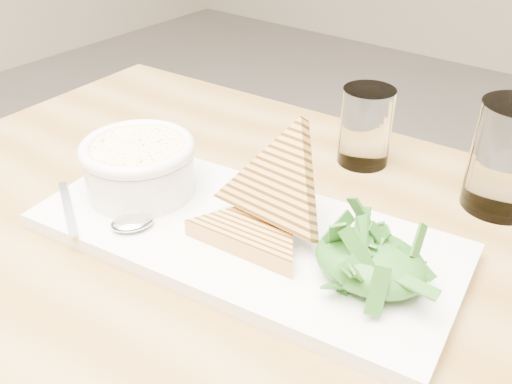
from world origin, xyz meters
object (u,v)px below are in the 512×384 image
Objects in this scene: soup_bowl at (140,172)px; glass_far at (509,158)px; platter at (244,235)px; glass_near at (366,127)px; table_top at (299,327)px.

soup_bowl is 0.40m from glass_far.
soup_bowl is (-0.14, -0.01, 0.03)m from platter.
glass_far reaches higher than glass_near.
glass_far is at bearing 51.41° from platter.
soup_bowl is (-0.24, 0.03, 0.06)m from table_top.
platter is 0.30m from glass_far.
platter is at bearing -128.59° from glass_far.
glass_far reaches higher than soup_bowl.
glass_far is at bearing 37.21° from soup_bowl.
table_top is 0.12m from platter.
glass_near is 0.80× the size of glass_far.
glass_near reaches higher than soup_bowl.
glass_near reaches higher than platter.
platter is 0.14m from soup_bowl.
table_top is 11.59× the size of glass_near.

